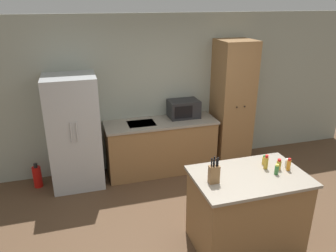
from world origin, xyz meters
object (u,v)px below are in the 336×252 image
at_px(spice_bottle_amber_oil, 289,165).
at_px(spice_bottle_pale_salt, 266,162).
at_px(spice_bottle_green_herb, 265,160).
at_px(spice_bottle_orange_cap, 277,170).
at_px(fire_extinguisher, 37,176).
at_px(microwave, 184,109).
at_px(refrigerator, 74,132).
at_px(pantry_cabinet, 232,104).
at_px(spice_bottle_short_red, 279,165).
at_px(knife_block, 214,174).
at_px(spice_bottle_tall_dark, 288,163).

distance_m(spice_bottle_amber_oil, spice_bottle_pale_salt, 0.26).
relative_size(spice_bottle_green_herb, spice_bottle_orange_cap, 0.93).
bearing_deg(fire_extinguisher, microwave, 1.97).
height_order(refrigerator, pantry_cabinet, pantry_cabinet).
relative_size(spice_bottle_short_red, spice_bottle_amber_oil, 0.87).
relative_size(knife_block, fire_extinguisher, 0.77).
bearing_deg(refrigerator, spice_bottle_green_herb, -40.25).
relative_size(refrigerator, spice_bottle_tall_dark, 15.74).
bearing_deg(fire_extinguisher, pantry_cabinet, -0.26).
bearing_deg(spice_bottle_amber_oil, spice_bottle_short_red, 153.18).
relative_size(refrigerator, pantry_cabinet, 0.81).
relative_size(knife_block, spice_bottle_short_red, 2.32).
xyz_separation_m(knife_block, fire_extinguisher, (-2.05, 2.11, -0.87)).
relative_size(spice_bottle_green_herb, spice_bottle_pale_salt, 0.66).
bearing_deg(spice_bottle_tall_dark, refrigerator, 140.38).
relative_size(pantry_cabinet, microwave, 4.26).
bearing_deg(pantry_cabinet, spice_bottle_pale_salt, -105.61).
height_order(microwave, spice_bottle_orange_cap, microwave).
height_order(microwave, spice_bottle_short_red, microwave).
height_order(pantry_cabinet, knife_block, pantry_cabinet).
height_order(spice_bottle_short_red, spice_bottle_orange_cap, spice_bottle_short_red).
height_order(refrigerator, spice_bottle_tall_dark, refrigerator).
bearing_deg(spice_bottle_green_herb, spice_bottle_pale_salt, -115.49).
bearing_deg(spice_bottle_tall_dark, spice_bottle_amber_oil, -116.84).
bearing_deg(spice_bottle_orange_cap, microwave, 98.97).
bearing_deg(spice_bottle_orange_cap, spice_bottle_tall_dark, 25.67).
relative_size(spice_bottle_short_red, fire_extinguisher, 0.33).
xyz_separation_m(microwave, knife_block, (-0.41, -2.20, 0.00)).
height_order(spice_bottle_amber_oil, fire_extinguisher, spice_bottle_amber_oil).
height_order(pantry_cabinet, spice_bottle_tall_dark, pantry_cabinet).
distance_m(spice_bottle_green_herb, spice_bottle_orange_cap, 0.24).
xyz_separation_m(refrigerator, spice_bottle_green_herb, (2.17, -1.84, 0.11)).
distance_m(knife_block, spice_bottle_tall_dark, 0.98).
distance_m(pantry_cabinet, microwave, 0.86).
relative_size(spice_bottle_amber_oil, fire_extinguisher, 0.38).
height_order(microwave, spice_bottle_pale_salt, microwave).
relative_size(knife_block, spice_bottle_tall_dark, 2.76).
bearing_deg(microwave, pantry_cabinet, -6.64).
bearing_deg(spice_bottle_green_herb, spice_bottle_amber_oil, -47.55).
xyz_separation_m(spice_bottle_green_herb, spice_bottle_pale_salt, (-0.05, -0.10, 0.03)).
xyz_separation_m(spice_bottle_tall_dark, spice_bottle_short_red, (-0.13, -0.01, 0.01)).
distance_m(spice_bottle_tall_dark, fire_extinguisher, 3.74).
height_order(spice_bottle_tall_dark, spice_bottle_short_red, spice_bottle_short_red).
distance_m(refrigerator, spice_bottle_amber_oil, 3.12).
xyz_separation_m(knife_block, spice_bottle_tall_dark, (0.98, 0.07, -0.06)).
relative_size(microwave, spice_bottle_pale_salt, 2.90).
height_order(microwave, knife_block, knife_block).
distance_m(spice_bottle_pale_salt, spice_bottle_orange_cap, 0.16).
relative_size(refrigerator, spice_bottle_orange_cap, 14.09).
xyz_separation_m(spice_bottle_short_red, spice_bottle_pale_salt, (-0.13, 0.06, 0.02)).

